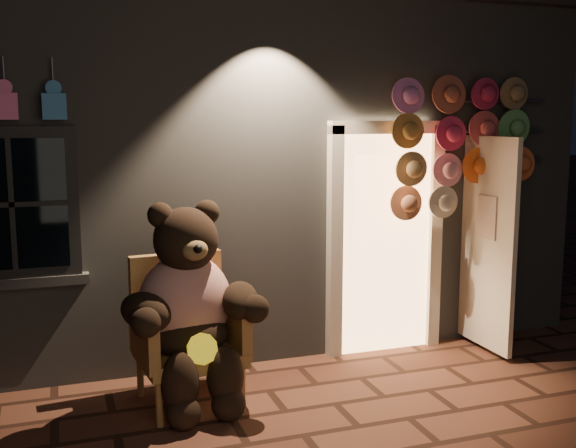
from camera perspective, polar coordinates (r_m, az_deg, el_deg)
name	(u,v)px	position (r m, az deg, el deg)	size (l,w,h in m)	color
ground	(304,435)	(4.97, 1.40, -17.45)	(60.00, 60.00, 0.00)	brown
shop_building	(191,158)	(8.32, -8.22, 5.55)	(7.30, 5.95, 3.51)	slate
wicker_armchair	(185,330)	(5.40, -8.69, -8.84)	(0.85, 0.79, 1.14)	#AA7D41
teddy_bear	(189,307)	(5.20, -8.35, -6.99)	(1.16, 0.94, 1.60)	#AF2612
hat_rack	(462,144)	(6.54, 14.54, 6.59)	(1.68, 0.22, 2.58)	#59595E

